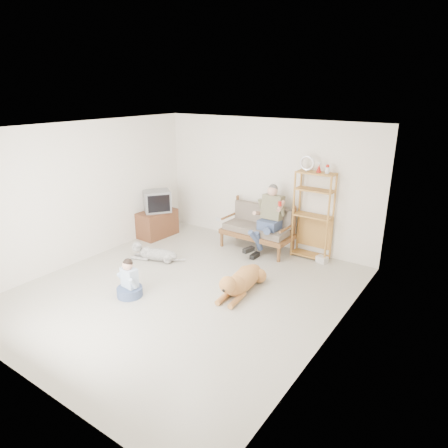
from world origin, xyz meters
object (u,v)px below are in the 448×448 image
Objects in this scene: etagere at (313,215)px; golden_retriever at (241,281)px; loveseat at (259,227)px; tv_stand at (157,223)px.

etagere is 1.30× the size of golden_retriever.
loveseat is 2.00m from golden_retriever.
etagere reaches higher than golden_retriever.
loveseat is at bearing 105.77° from golden_retriever.
tv_stand reaches higher than golden_retriever.
tv_stand is 3.25m from golden_retriever.
etagere is (1.11, 0.20, 0.42)m from loveseat.
etagere is at bearing 11.57° from loveseat.
etagere is 2.21× the size of tv_stand.
loveseat is 0.74× the size of etagere.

